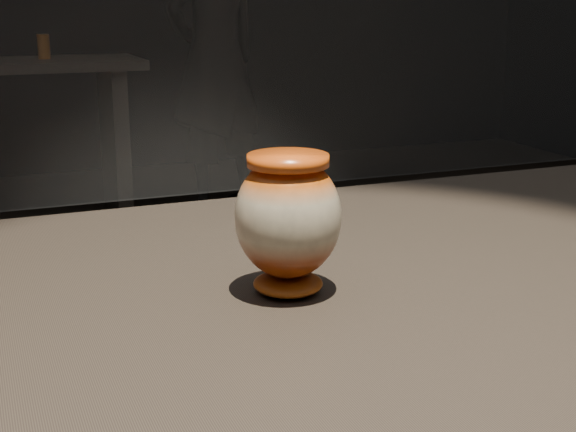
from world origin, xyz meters
name	(u,v)px	position (x,y,z in m)	size (l,w,h in m)	color
main_vase	(288,219)	(-0.05, -0.04, 0.99)	(0.12, 0.12, 0.16)	maroon
back_vase_right	(44,47)	(0.04, 3.65, 0.96)	(0.06, 0.06, 0.13)	#9D5C16
visitor	(215,57)	(0.96, 3.57, 0.89)	(0.65, 0.43, 1.78)	black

